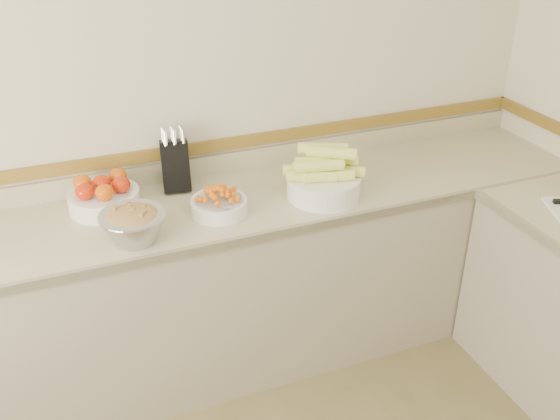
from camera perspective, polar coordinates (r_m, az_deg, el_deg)
name	(u,v)px	position (r m, az deg, el deg)	size (l,w,h in m)	color
back_wall	(156,102)	(2.94, -11.25, 9.62)	(4.00, 4.00, 0.00)	beige
counter_back	(187,292)	(3.05, -8.48, -7.42)	(4.00, 0.65, 1.08)	#C0B88B
knife_block	(175,164)	(2.96, -9.55, 4.16)	(0.15, 0.17, 0.31)	black
tomato_bowl	(104,196)	(2.87, -15.82, 1.26)	(0.32, 0.32, 0.15)	white
cherry_tomato_bowl	(219,203)	(2.75, -5.63, 0.62)	(0.25, 0.25, 0.14)	white
corn_bowl	(324,179)	(2.87, 4.02, 2.87)	(0.37, 0.34, 0.25)	white
rhubarb_bowl	(134,224)	(2.58, -13.24, -1.27)	(0.27, 0.27, 0.15)	#B2B2BA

